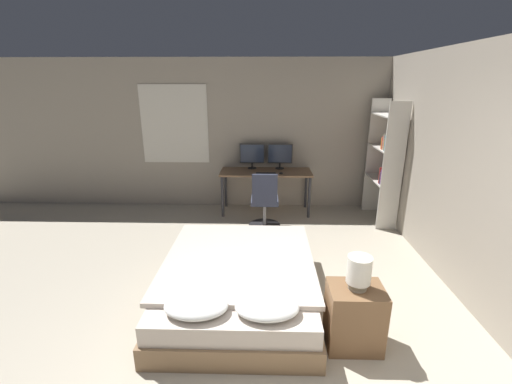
# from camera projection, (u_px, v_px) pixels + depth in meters

# --- Properties ---
(wall_back) EXTENTS (12.00, 0.08, 2.70)m
(wall_back) POSITION_uv_depth(u_px,v_px,m) (267.00, 135.00, 6.28)
(wall_back) COLOR #9E9384
(wall_back) RESTS_ON ground_plane
(wall_side_right) EXTENTS (0.06, 12.00, 2.70)m
(wall_side_right) POSITION_uv_depth(u_px,v_px,m) (480.00, 180.00, 3.47)
(wall_side_right) COLOR #9E9384
(wall_side_right) RESTS_ON ground_plane
(bed) EXTENTS (1.61, 2.05, 0.54)m
(bed) POSITION_uv_depth(u_px,v_px,m) (239.00, 282.00, 3.70)
(bed) COLOR #846647
(bed) RESTS_ON ground_plane
(nightstand) EXTENTS (0.48, 0.38, 0.59)m
(nightstand) POSITION_uv_depth(u_px,v_px,m) (354.00, 317.00, 3.05)
(nightstand) COLOR brown
(nightstand) RESTS_ON ground_plane
(bedside_lamp) EXTENTS (0.21, 0.21, 0.30)m
(bedside_lamp) POSITION_uv_depth(u_px,v_px,m) (359.00, 270.00, 2.91)
(bedside_lamp) COLOR gray
(bedside_lamp) RESTS_ON nightstand
(desk) EXTENTS (1.62, 0.62, 0.77)m
(desk) POSITION_uv_depth(u_px,v_px,m) (266.00, 176.00, 6.13)
(desk) COLOR #846042
(desk) RESTS_ON ground_plane
(monitor_left) EXTENTS (0.45, 0.16, 0.46)m
(monitor_left) POSITION_uv_depth(u_px,v_px,m) (252.00, 155.00, 6.22)
(monitor_left) COLOR black
(monitor_left) RESTS_ON desk
(monitor_right) EXTENTS (0.45, 0.16, 0.46)m
(monitor_right) POSITION_uv_depth(u_px,v_px,m) (280.00, 155.00, 6.21)
(monitor_right) COLOR black
(monitor_right) RESTS_ON desk
(keyboard) EXTENTS (0.34, 0.13, 0.02)m
(keyboard) POSITION_uv_depth(u_px,v_px,m) (266.00, 174.00, 5.90)
(keyboard) COLOR black
(keyboard) RESTS_ON desk
(computer_mouse) EXTENTS (0.07, 0.05, 0.04)m
(computer_mouse) POSITION_uv_depth(u_px,v_px,m) (281.00, 173.00, 5.89)
(computer_mouse) COLOR black
(computer_mouse) RESTS_ON desk
(office_chair) EXTENTS (0.52, 0.52, 0.95)m
(office_chair) POSITION_uv_depth(u_px,v_px,m) (265.00, 206.00, 5.51)
(office_chair) COLOR black
(office_chair) RESTS_ON ground_plane
(bookshelf) EXTENTS (0.32, 0.89, 2.03)m
(bookshelf) POSITION_uv_depth(u_px,v_px,m) (386.00, 157.00, 5.58)
(bookshelf) COLOR beige
(bookshelf) RESTS_ON ground_plane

